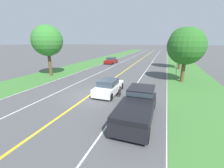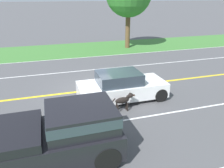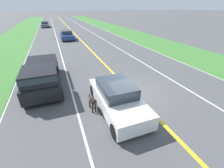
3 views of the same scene
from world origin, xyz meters
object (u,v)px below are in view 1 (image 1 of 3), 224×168
street_sign (177,67)px  roadside_tree_right_near (186,46)px  dog (120,90)px  pickup_truck (138,105)px  oncoming_car (111,60)px  roadside_tree_right_far (183,40)px  roadside_tree_left_near (47,41)px  ego_car (109,87)px

street_sign → roadside_tree_right_near: bearing=-78.0°
dog → pickup_truck: (2.34, -3.63, 0.36)m
dog → oncoming_car: 21.51m
roadside_tree_right_near → roadside_tree_right_far: 9.80m
roadside_tree_right_far → roadside_tree_left_near: (-18.43, -12.51, -0.10)m
ego_car → dog: 1.23m
ego_car → pickup_truck: 5.28m
street_sign → roadside_tree_left_near: bearing=-163.1°
roadside_tree_right_near → roadside_tree_left_near: 18.29m
dog → roadside_tree_right_far: (6.35, 17.24, 4.59)m
roadside_tree_right_far → street_sign: size_ratio=3.29×
dog → oncoming_car: oncoming_car is taller
dog → roadside_tree_right_near: roadside_tree_right_near is taller
roadside_tree_right_far → roadside_tree_right_near: bearing=-92.1°
roadside_tree_right_near → roadside_tree_left_near: bearing=-171.4°
dog → pickup_truck: pickup_truck is taller
roadside_tree_right_near → roadside_tree_right_far: size_ratio=0.90×
pickup_truck → roadside_tree_left_near: bearing=149.9°
oncoming_car → street_sign: street_sign is taller
oncoming_car → roadside_tree_left_near: roadside_tree_left_near is taller
pickup_truck → street_sign: 14.05m
pickup_truck → oncoming_car: (-10.40, 23.57, -0.25)m
roadside_tree_left_near → street_sign: (17.53, 5.32, -3.61)m
roadside_tree_right_near → ego_car: bearing=-135.0°
oncoming_car → roadside_tree_right_near: (14.06, -12.47, 3.74)m
street_sign → dog: bearing=-118.4°
ego_car → roadside_tree_left_near: 12.54m
ego_car → oncoming_car: bearing=109.3°
pickup_truck → roadside_tree_right_far: (4.01, 20.87, 4.23)m
ego_car → street_sign: bearing=55.8°
ego_car → roadside_tree_left_near: bearing=157.7°
roadside_tree_right_near → street_sign: size_ratio=2.96×
oncoming_car → roadside_tree_right_near: bearing=138.4°
roadside_tree_left_near → roadside_tree_right_far: bearing=34.2°
roadside_tree_right_near → street_sign: (-0.55, 2.58, -2.97)m
ego_car → roadside_tree_right_near: size_ratio=0.66×
dog → roadside_tree_left_near: bearing=155.3°
roadside_tree_right_far → street_sign: bearing=-97.2°
dog → ego_car: bearing=163.5°
street_sign → ego_car: bearing=-124.2°
ego_car → roadside_tree_right_far: 19.09m
dog → oncoming_car: size_ratio=0.27×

